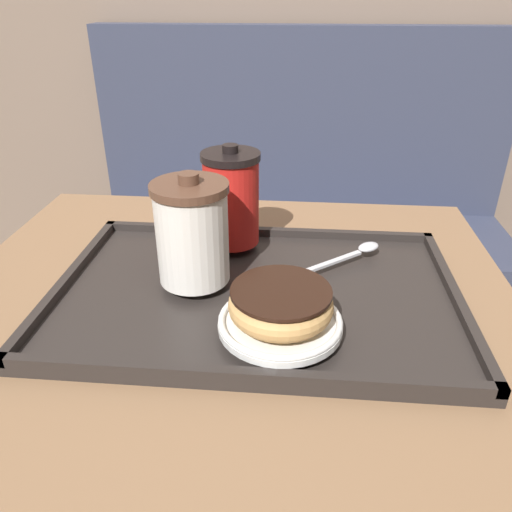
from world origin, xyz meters
TOP-DOWN VIEW (x-y plane):
  - booth_bench at (0.09, 0.87)m, footprint 1.25×0.44m
  - cafe_table at (0.00, 0.00)m, footprint 0.77×0.71m
  - serving_tray at (0.04, 0.01)m, footprint 0.52×0.35m
  - coffee_cup_front at (-0.04, 0.02)m, footprint 0.10×0.10m
  - coffee_cup_rear at (-0.01, 0.13)m, footprint 0.08×0.08m
  - plate_with_chocolate_donut at (0.07, -0.08)m, footprint 0.14×0.14m
  - donut_chocolate_glazed at (0.07, -0.08)m, footprint 0.12×0.12m
  - spoon at (0.17, 0.10)m, footprint 0.13×0.11m

SIDE VIEW (x-z plane):
  - booth_bench at x=0.09m, z-range -0.18..0.82m
  - cafe_table at x=0.00m, z-range 0.18..0.91m
  - serving_tray at x=0.04m, z-range 0.73..0.75m
  - spoon at x=0.17m, z-range 0.75..0.76m
  - plate_with_chocolate_donut at x=0.07m, z-range 0.75..0.77m
  - donut_chocolate_glazed at x=0.07m, z-range 0.77..0.80m
  - coffee_cup_front at x=-0.04m, z-range 0.75..0.89m
  - coffee_cup_rear at x=-0.01m, z-range 0.75..0.90m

